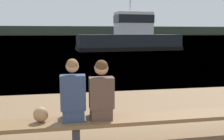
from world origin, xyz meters
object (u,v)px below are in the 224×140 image
Objects in this scene: bench_main at (76,125)px; tugboat_red at (130,38)px; person_right at (101,93)px; person_left at (73,94)px; shopping_bag at (41,115)px.

tugboat_red is at bearing 73.90° from bench_main.
person_left is at bearing 179.91° from person_right.
person_right is at bearing 1.15° from bench_main.
person_left is 1.03× the size of person_right.
shopping_bag is at bearing 178.10° from person_left.
tugboat_red is at bearing 72.58° from shopping_bag.
person_right is (0.42, 0.01, 0.51)m from bench_main.
person_right reaches higher than shopping_bag.
tugboat_red is (6.31, 21.87, 0.86)m from bench_main.
shopping_bag reaches higher than bench_main.
person_right is at bearing 160.74° from tugboat_red.
person_left is at bearing 162.93° from bench_main.
person_left reaches higher than person_right.
shopping_bag is (-0.96, 0.02, -0.31)m from person_right.
shopping_bag is at bearing 177.23° from bench_main.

